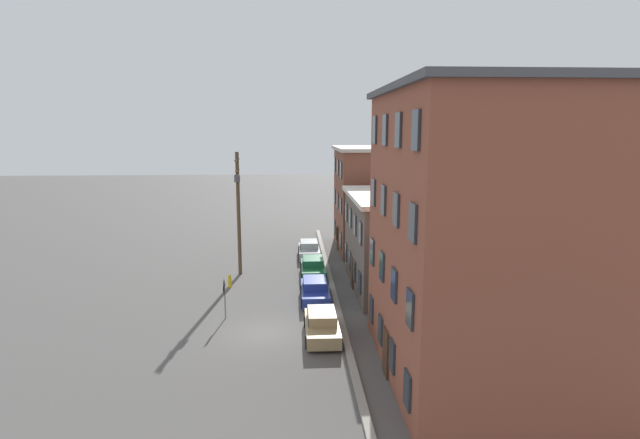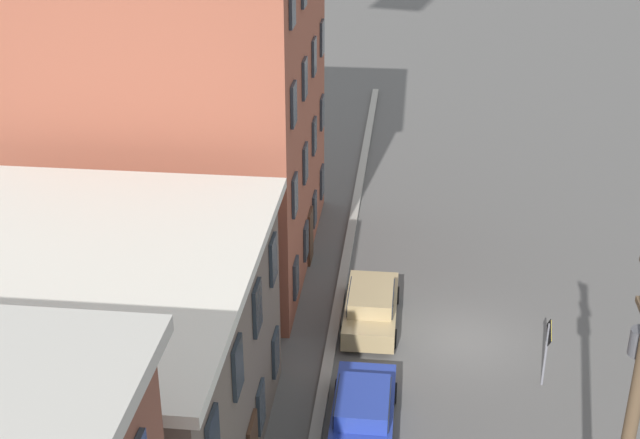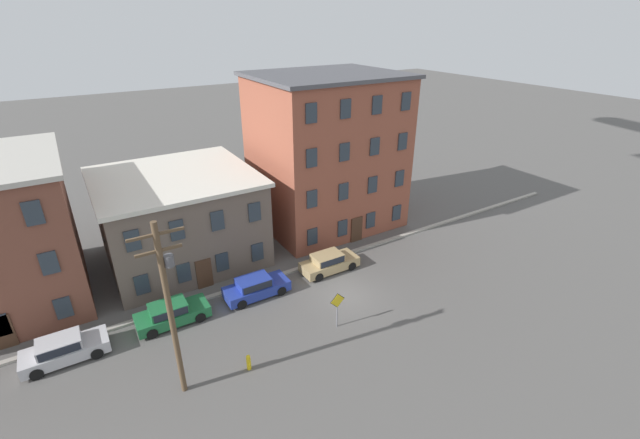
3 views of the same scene
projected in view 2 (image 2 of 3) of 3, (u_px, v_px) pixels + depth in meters
The scene contains 7 objects.
ground_plane at pixel (463, 340), 30.92m from camera, with size 200.00×200.00×0.00m, color #565451.
kerb_strip at pixel (334, 330), 31.33m from camera, with size 56.00×0.36×0.16m, color #9E998E.
apartment_midblock at pixel (53, 371), 23.49m from camera, with size 11.33×10.95×6.80m.
apartment_far at pixel (184, 100), 33.77m from camera, with size 12.04×10.06×13.19m.
car_blue at pixel (363, 411), 26.20m from camera, with size 4.40×1.92×1.43m.
car_tan at pixel (371, 306), 31.55m from camera, with size 4.40×1.92×1.43m.
caution_sign at pixel (548, 341), 27.90m from camera, with size 1.03×0.08×2.47m.
Camera 2 is at (-26.40, 2.09, 17.23)m, focal length 50.00 mm.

